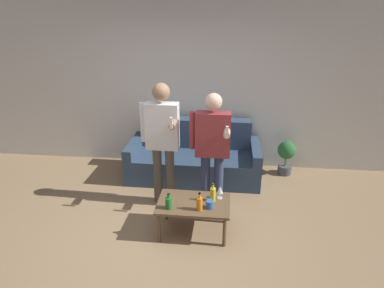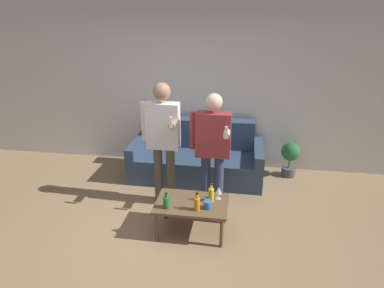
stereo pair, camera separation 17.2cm
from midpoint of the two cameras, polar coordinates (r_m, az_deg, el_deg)
ground_plane at (r=4.14m, az=-6.63°, el=-16.27°), size 16.00×16.00×0.00m
wall_back at (r=5.65m, az=-2.11°, el=9.63°), size 8.00×0.06×2.70m
couch at (r=5.48m, az=-0.49°, el=-2.25°), size 2.05×0.91×0.87m
coffee_table at (r=4.11m, az=-0.95°, el=-10.32°), size 0.85×0.57×0.41m
bottle_orange at (r=3.96m, az=-5.16°, el=-9.70°), size 0.08×0.08×0.19m
bottle_green at (r=4.08m, az=2.27°, el=-8.33°), size 0.07×0.07×0.23m
bottle_dark at (r=3.91m, az=-0.02°, el=-9.87°), size 0.07×0.07×0.22m
wine_glass_near at (r=4.13m, az=3.48°, el=-7.68°), size 0.08×0.08×0.16m
cup_on_table at (r=3.97m, az=1.72°, el=-10.04°), size 0.09×0.09×0.09m
person_standing_left at (r=4.48m, az=-6.11°, el=1.42°), size 0.50×0.43×1.68m
person_standing_right at (r=4.36m, az=2.27°, el=-0.02°), size 0.52×0.42×1.58m
potted_plant at (r=5.69m, az=14.59°, el=-1.73°), size 0.29×0.29×0.56m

